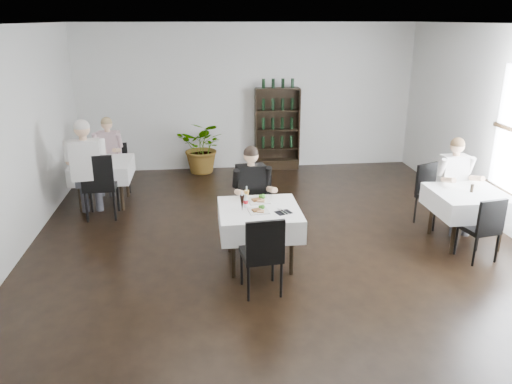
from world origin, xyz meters
TOP-DOWN VIEW (x-y plane):
  - room_shell at (0.00, 0.00)m, footprint 9.00×9.00m
  - wine_shelf at (0.60, 4.31)m, footprint 0.90×0.28m
  - main_table at (-0.30, 0.00)m, footprint 1.03×1.03m
  - left_table at (-2.70, 2.50)m, footprint 0.98×0.98m
  - right_table at (2.70, 0.30)m, footprint 0.98×0.98m
  - potted_tree at (-0.96, 4.20)m, footprint 1.23×1.15m
  - main_chair_far at (-0.21, 0.68)m, footprint 0.53×0.53m
  - main_chair_near at (-0.36, -0.80)m, footprint 0.49×0.50m
  - left_chair_far at (-2.57, 3.25)m, footprint 0.47×0.47m
  - left_chair_near at (-2.63, 1.82)m, footprint 0.51×0.51m
  - right_chair_far at (2.52, 1.05)m, footprint 0.57×0.57m
  - right_chair_near at (2.62, -0.28)m, footprint 0.48×0.49m
  - diner_main at (-0.33, 0.60)m, footprint 0.57×0.59m
  - diner_left_far at (-2.70, 3.18)m, footprint 0.56×0.58m
  - diner_left_near at (-2.81, 1.86)m, footprint 0.66×0.68m
  - diner_right_far at (2.75, 0.79)m, footprint 0.55×0.55m
  - plate_far at (-0.27, 0.26)m, footprint 0.30×0.30m
  - plate_near at (-0.32, -0.11)m, footprint 0.27×0.27m
  - pilsner_dark at (-0.53, -0.07)m, footprint 0.06×0.06m
  - pilsner_lager at (-0.46, 0.06)m, footprint 0.07×0.07m
  - coke_bottle at (-0.47, 0.05)m, footprint 0.06×0.06m
  - napkin_cutlery at (-0.02, -0.18)m, footprint 0.23×0.20m
  - pepper_mill at (2.73, 0.29)m, footprint 0.05×0.05m

SIDE VIEW (x-z plane):
  - left_chair_far at x=-2.57m, z-range 0.06..0.94m
  - right_chair_near at x=2.62m, z-range 0.06..0.97m
  - main_chair_far at x=-0.21m, z-range 0.07..1.01m
  - right_chair_far at x=2.52m, z-range 0.07..1.01m
  - potted_tree at x=-0.96m, z-range 0.00..1.10m
  - main_chair_near at x=-0.36m, z-range 0.07..1.05m
  - left_table at x=-2.70m, z-range 0.24..1.01m
  - right_table at x=2.70m, z-range 0.24..1.01m
  - main_table at x=-0.30m, z-range 0.24..1.01m
  - left_chair_near at x=-2.63m, z-range 0.08..1.17m
  - napkin_cutlery at x=-0.02m, z-range 0.77..0.79m
  - plate_near at x=-0.32m, z-range 0.75..0.83m
  - plate_far at x=-0.27m, z-range 0.75..0.83m
  - diner_left_far at x=-2.70m, z-range 0.11..1.50m
  - diner_right_far at x=2.75m, z-range 0.11..1.54m
  - pepper_mill at x=2.73m, z-range 0.77..0.88m
  - diner_main at x=-0.33m, z-range 0.11..1.54m
  - wine_shelf at x=0.60m, z-range -0.03..1.72m
  - coke_bottle at x=-0.47m, z-range 0.75..0.98m
  - pilsner_dark at x=-0.53m, z-range 0.75..1.01m
  - pilsner_lager at x=-0.46m, z-range 0.74..1.03m
  - diner_left_near at x=-2.81m, z-range 0.13..1.76m
  - room_shell at x=0.00m, z-range -3.00..6.00m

